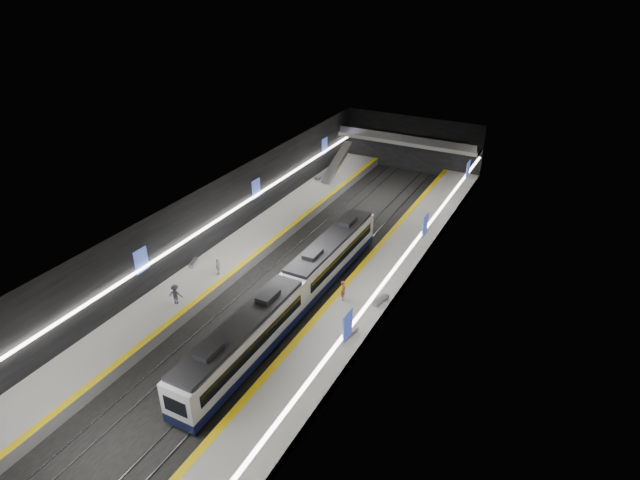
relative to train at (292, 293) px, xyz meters
The scene contains 25 objects.
ground 4.68m from the train, 127.23° to the left, with size 70.00×70.00×0.00m, color black.
ceiling 7.12m from the train, 127.23° to the left, with size 20.00×70.00×0.04m, color beige.
wall_left 13.05m from the train, 165.25° to the left, with size 0.04×70.00×8.00m, color black.
wall_right 8.39m from the train, 23.69° to the left, with size 0.04×70.00×8.00m, color black.
wall_back 38.41m from the train, 93.74° to the left, with size 20.00×0.04×8.00m, color black.
platform_left 10.66m from the train, 161.79° to the left, with size 5.00×70.00×1.00m, color slate.
tile_surface_left 10.59m from the train, 161.79° to the left, with size 5.00×70.00×0.02m, color #A0A19C.
tactile_strip_left 8.55m from the train, 157.13° to the left, with size 0.60×70.00×0.02m, color yellow.
platform_right 6.22m from the train, 33.35° to the left, with size 5.00×70.00×1.00m, color slate.
tile_surface_right 6.10m from the train, 33.35° to the left, with size 5.00×70.00×0.02m, color #A0A19C.
tactile_strip_right 4.48m from the train, 49.60° to the left, with size 0.60×70.00×0.02m, color yellow.
rails 4.65m from the train, 127.23° to the left, with size 6.52×70.00×0.12m.
train is the anchor object (origin of this frame).
ad_posters 5.47m from the train, 120.23° to the left, with size 19.94×53.50×2.20m.
cove_light_left 12.83m from the train, 165.02° to the left, with size 0.25×68.60×0.12m, color white.
cove_light_right 8.17m from the train, 24.26° to the left, with size 0.25×68.60×0.12m, color white.
mezzanine_bridge 36.42m from the train, 93.95° to the left, with size 20.00×3.00×1.50m.
escalator 30.96m from the train, 108.85° to the left, with size 1.20×8.00×0.60m, color #99999E.
bench_left_near 12.11m from the train, behind, with size 0.45×1.61×0.39m, color #99999E.
bench_left_far 29.43m from the train, 112.71° to the left, with size 0.52×1.88×0.46m, color #99999E.
bench_right_near 6.56m from the train, 15.33° to the right, with size 0.54×1.95×0.48m, color #99999E.
bench_right_far 7.82m from the train, 29.42° to the left, with size 0.50×1.79×0.44m, color #99999E.
passenger_right_a 4.53m from the train, 36.86° to the left, with size 0.69×0.45×1.90m, color #AF5A41.
passenger_left_a 8.77m from the train, behind, with size 1.03×0.43×1.76m, color silver.
passenger_left_b 10.17m from the train, 152.96° to the right, with size 1.23×0.70×1.90m, color #3D3E45.
Camera 1 is at (22.48, -36.26, 28.24)m, focal length 30.00 mm.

